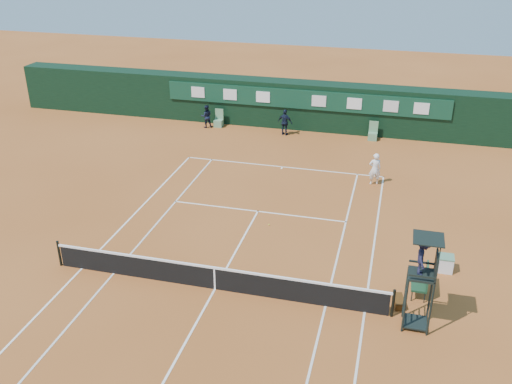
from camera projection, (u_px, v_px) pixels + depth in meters
ground at (215, 289)px, 21.10m from camera, size 90.00×90.00×0.00m
court_lines at (215, 289)px, 21.10m from camera, size 11.05×23.85×0.01m
tennis_net at (215, 278)px, 20.88m from camera, size 12.90×0.10×1.10m
back_wall at (305, 105)px, 36.80m from camera, size 40.00×1.65×3.00m
linesman_chair_left at (219, 122)px, 37.46m from camera, size 0.55×0.50×1.15m
linesman_chair_right at (373, 135)px, 35.20m from camera, size 0.55×0.50×1.15m
umpire_chair at (423, 264)px, 18.15m from camera, size 0.96×0.95×3.42m
player_bench at (423, 280)px, 20.60m from camera, size 0.56×1.20×1.10m
tennis_bag at (399, 302)px, 20.17m from camera, size 0.46×0.80×0.28m
cooler at (446, 263)px, 22.08m from camera, size 0.57×0.57×0.65m
tennis_ball at (269, 225)px, 25.47m from camera, size 0.06×0.06×0.06m
player at (375, 169)px, 29.07m from camera, size 0.70×0.55×1.70m
ball_kid_left at (206, 116)px, 37.12m from camera, size 0.90×0.82×1.50m
ball_kid_right at (285, 122)px, 35.77m from camera, size 1.04×0.62×1.66m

